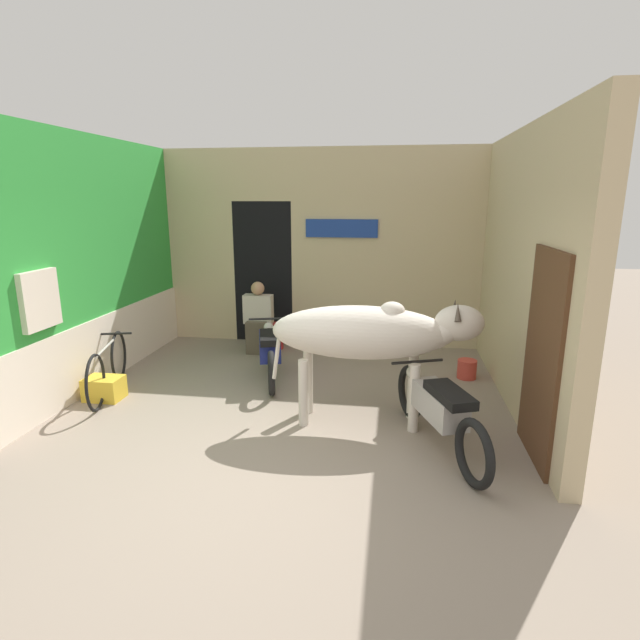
{
  "coord_description": "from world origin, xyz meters",
  "views": [
    {
      "loc": [
        1.21,
        -3.85,
        2.43
      ],
      "look_at": [
        0.35,
        1.94,
        0.99
      ],
      "focal_mm": 28.0,
      "sensor_mm": 36.0,
      "label": 1
    }
  ],
  "objects_px": {
    "motorcycle_far": "(270,348)",
    "bucket": "(467,369)",
    "motorcycle_near": "(438,408)",
    "plastic_stool": "(277,335)",
    "crate": "(104,388)",
    "bicycle": "(108,367)",
    "shopkeeper_seated": "(258,316)",
    "cow": "(370,334)"
  },
  "relations": [
    {
      "from": "shopkeeper_seated",
      "to": "crate",
      "type": "relative_size",
      "value": 2.6
    },
    {
      "from": "cow",
      "to": "plastic_stool",
      "type": "height_order",
      "value": "cow"
    },
    {
      "from": "cow",
      "to": "bicycle",
      "type": "xyz_separation_m",
      "value": [
        -3.3,
        0.35,
        -0.67
      ]
    },
    {
      "from": "plastic_stool",
      "to": "bucket",
      "type": "xyz_separation_m",
      "value": [
        2.92,
        -0.99,
        -0.1
      ]
    },
    {
      "from": "motorcycle_far",
      "to": "bucket",
      "type": "bearing_deg",
      "value": 6.15
    },
    {
      "from": "motorcycle_near",
      "to": "bucket",
      "type": "bearing_deg",
      "value": 74.71
    },
    {
      "from": "plastic_stool",
      "to": "bucket",
      "type": "height_order",
      "value": "plastic_stool"
    },
    {
      "from": "cow",
      "to": "motorcycle_near",
      "type": "bearing_deg",
      "value": -34.33
    },
    {
      "from": "bucket",
      "to": "plastic_stool",
      "type": "bearing_deg",
      "value": 161.29
    },
    {
      "from": "motorcycle_near",
      "to": "motorcycle_far",
      "type": "distance_m",
      "value": 2.79
    },
    {
      "from": "motorcycle_far",
      "to": "bucket",
      "type": "relative_size",
      "value": 7.47
    },
    {
      "from": "motorcycle_far",
      "to": "bucket",
      "type": "xyz_separation_m",
      "value": [
        2.72,
        0.29,
        -0.27
      ]
    },
    {
      "from": "shopkeeper_seated",
      "to": "crate",
      "type": "bearing_deg",
      "value": -122.18
    },
    {
      "from": "plastic_stool",
      "to": "crate",
      "type": "relative_size",
      "value": 0.96
    },
    {
      "from": "shopkeeper_seated",
      "to": "plastic_stool",
      "type": "height_order",
      "value": "shopkeeper_seated"
    },
    {
      "from": "cow",
      "to": "shopkeeper_seated",
      "type": "bearing_deg",
      "value": 128.91
    },
    {
      "from": "motorcycle_far",
      "to": "shopkeeper_seated",
      "type": "distance_m",
      "value": 1.16
    },
    {
      "from": "cow",
      "to": "bucket",
      "type": "height_order",
      "value": "cow"
    },
    {
      "from": "motorcycle_far",
      "to": "plastic_stool",
      "type": "relative_size",
      "value": 4.62
    },
    {
      "from": "motorcycle_far",
      "to": "plastic_stool",
      "type": "distance_m",
      "value": 1.31
    },
    {
      "from": "motorcycle_near",
      "to": "plastic_stool",
      "type": "bearing_deg",
      "value": 127.53
    },
    {
      "from": "cow",
      "to": "bicycle",
      "type": "relative_size",
      "value": 1.37
    },
    {
      "from": "shopkeeper_seated",
      "to": "crate",
      "type": "xyz_separation_m",
      "value": [
        -1.37,
        -2.18,
        -0.45
      ]
    },
    {
      "from": "bicycle",
      "to": "motorcycle_far",
      "type": "bearing_deg",
      "value": 26.88
    },
    {
      "from": "bicycle",
      "to": "plastic_stool",
      "type": "height_order",
      "value": "bicycle"
    },
    {
      "from": "plastic_stool",
      "to": "motorcycle_far",
      "type": "bearing_deg",
      "value": -81.01
    },
    {
      "from": "cow",
      "to": "bicycle",
      "type": "bearing_deg",
      "value": 173.93
    },
    {
      "from": "motorcycle_near",
      "to": "crate",
      "type": "xyz_separation_m",
      "value": [
        -3.98,
        0.65,
        -0.28
      ]
    },
    {
      "from": "shopkeeper_seated",
      "to": "bucket",
      "type": "relative_size",
      "value": 4.39
    },
    {
      "from": "motorcycle_near",
      "to": "motorcycle_far",
      "type": "xyz_separation_m",
      "value": [
        -2.15,
        1.78,
        -0.02
      ]
    },
    {
      "from": "motorcycle_near",
      "to": "motorcycle_far",
      "type": "height_order",
      "value": "motorcycle_near"
    },
    {
      "from": "motorcycle_near",
      "to": "crate",
      "type": "bearing_deg",
      "value": 170.7
    },
    {
      "from": "crate",
      "to": "motorcycle_far",
      "type": "bearing_deg",
      "value": 31.7
    },
    {
      "from": "motorcycle_near",
      "to": "shopkeeper_seated",
      "type": "xyz_separation_m",
      "value": [
        -2.6,
        2.83,
        0.18
      ]
    },
    {
      "from": "motorcycle_far",
      "to": "bicycle",
      "type": "height_order",
      "value": "motorcycle_far"
    },
    {
      "from": "motorcycle_near",
      "to": "bicycle",
      "type": "bearing_deg",
      "value": 168.24
    },
    {
      "from": "plastic_stool",
      "to": "bucket",
      "type": "relative_size",
      "value": 1.62
    },
    {
      "from": "crate",
      "to": "bucket",
      "type": "bearing_deg",
      "value": 17.37
    },
    {
      "from": "cow",
      "to": "bucket",
      "type": "xyz_separation_m",
      "value": [
        1.28,
        1.59,
        -0.88
      ]
    },
    {
      "from": "cow",
      "to": "shopkeeper_seated",
      "type": "xyz_separation_m",
      "value": [
        -1.89,
        2.35,
        -0.42
      ]
    },
    {
      "from": "cow",
      "to": "crate",
      "type": "height_order",
      "value": "cow"
    },
    {
      "from": "cow",
      "to": "motorcycle_near",
      "type": "relative_size",
      "value": 1.17
    }
  ]
}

